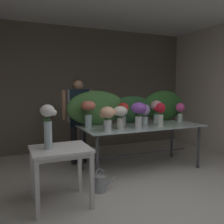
{
  "coord_description": "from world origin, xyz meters",
  "views": [
    {
      "loc": [
        -1.79,
        -1.96,
        1.52
      ],
      "look_at": [
        -0.34,
        1.35,
        1.13
      ],
      "focal_mm": 39.03,
      "sensor_mm": 36.0,
      "label": 1
    }
  ],
  "objects_px": {
    "vase_scarlet_freesia": "(123,111)",
    "watering_can": "(100,183)",
    "vase_coral_dahlias": "(88,110)",
    "vase_fuchsia_snapdragons": "(180,110)",
    "vase_white_roses_tall": "(48,123)",
    "vase_violet_roses": "(139,111)",
    "vase_blush_peonies": "(157,108)",
    "vase_peach_tulips": "(107,116)",
    "florist": "(78,112)",
    "display_table_glass": "(141,131)",
    "vase_crimson_stock": "(160,113)",
    "vase_ivory_lilies": "(120,114)",
    "vase_lilac_anemones": "(145,113)",
    "side_table_white": "(60,155)"
  },
  "relations": [
    {
      "from": "vase_lilac_anemones",
      "to": "vase_fuchsia_snapdragons",
      "type": "relative_size",
      "value": 1.01
    },
    {
      "from": "display_table_glass",
      "to": "vase_crimson_stock",
      "type": "relative_size",
      "value": 5.28
    },
    {
      "from": "vase_white_roses_tall",
      "to": "watering_can",
      "type": "bearing_deg",
      "value": 10.92
    },
    {
      "from": "watering_can",
      "to": "vase_violet_roses",
      "type": "bearing_deg",
      "value": 22.0
    },
    {
      "from": "vase_scarlet_freesia",
      "to": "vase_violet_roses",
      "type": "xyz_separation_m",
      "value": [
        0.06,
        -0.45,
        0.03
      ]
    },
    {
      "from": "vase_coral_dahlias",
      "to": "vase_fuchsia_snapdragons",
      "type": "relative_size",
      "value": 1.23
    },
    {
      "from": "vase_crimson_stock",
      "to": "vase_blush_peonies",
      "type": "bearing_deg",
      "value": 64.18
    },
    {
      "from": "vase_blush_peonies",
      "to": "vase_ivory_lilies",
      "type": "height_order",
      "value": "vase_blush_peonies"
    },
    {
      "from": "vase_scarlet_freesia",
      "to": "vase_fuchsia_snapdragons",
      "type": "xyz_separation_m",
      "value": [
        1.23,
        -0.08,
        -0.03
      ]
    },
    {
      "from": "vase_fuchsia_snapdragons",
      "to": "florist",
      "type": "bearing_deg",
      "value": 160.68
    },
    {
      "from": "vase_white_roses_tall",
      "to": "vase_coral_dahlias",
      "type": "bearing_deg",
      "value": 47.47
    },
    {
      "from": "vase_violet_roses",
      "to": "vase_ivory_lilies",
      "type": "xyz_separation_m",
      "value": [
        -0.29,
        0.11,
        -0.04
      ]
    },
    {
      "from": "vase_scarlet_freesia",
      "to": "vase_peach_tulips",
      "type": "distance_m",
      "value": 0.7
    },
    {
      "from": "vase_scarlet_freesia",
      "to": "vase_coral_dahlias",
      "type": "height_order",
      "value": "vase_coral_dahlias"
    },
    {
      "from": "vase_scarlet_freesia",
      "to": "watering_can",
      "type": "distance_m",
      "value": 1.44
    },
    {
      "from": "vase_lilac_anemones",
      "to": "vase_violet_roses",
      "type": "bearing_deg",
      "value": -135.57
    },
    {
      "from": "vase_white_roses_tall",
      "to": "vase_ivory_lilies",
      "type": "bearing_deg",
      "value": 24.6
    },
    {
      "from": "vase_white_roses_tall",
      "to": "watering_can",
      "type": "relative_size",
      "value": 1.57
    },
    {
      "from": "vase_scarlet_freesia",
      "to": "vase_peach_tulips",
      "type": "xyz_separation_m",
      "value": [
        -0.51,
        -0.48,
        -0.01
      ]
    },
    {
      "from": "florist",
      "to": "vase_scarlet_freesia",
      "type": "height_order",
      "value": "florist"
    },
    {
      "from": "display_table_glass",
      "to": "vase_ivory_lilies",
      "type": "relative_size",
      "value": 5.79
    },
    {
      "from": "display_table_glass",
      "to": "vase_coral_dahlias",
      "type": "relative_size",
      "value": 4.76
    },
    {
      "from": "vase_crimson_stock",
      "to": "vase_fuchsia_snapdragons",
      "type": "height_order",
      "value": "vase_crimson_stock"
    },
    {
      "from": "vase_blush_peonies",
      "to": "vase_peach_tulips",
      "type": "xyz_separation_m",
      "value": [
        -1.23,
        -0.48,
        -0.04
      ]
    },
    {
      "from": "florist",
      "to": "vase_ivory_lilies",
      "type": "bearing_deg",
      "value": -64.32
    },
    {
      "from": "display_table_glass",
      "to": "vase_white_roses_tall",
      "type": "bearing_deg",
      "value": -156.77
    },
    {
      "from": "watering_can",
      "to": "vase_fuchsia_snapdragons",
      "type": "bearing_deg",
      "value": 19.64
    },
    {
      "from": "vase_lilac_anemones",
      "to": "vase_white_roses_tall",
      "type": "relative_size",
      "value": 0.68
    },
    {
      "from": "vase_peach_tulips",
      "to": "watering_can",
      "type": "xyz_separation_m",
      "value": [
        -0.24,
        -0.3,
        -0.93
      ]
    },
    {
      "from": "display_table_glass",
      "to": "vase_peach_tulips",
      "type": "xyz_separation_m",
      "value": [
        -0.79,
        -0.32,
        0.35
      ]
    },
    {
      "from": "vase_peach_tulips",
      "to": "vase_ivory_lilies",
      "type": "distance_m",
      "value": 0.32
    },
    {
      "from": "display_table_glass",
      "to": "vase_violet_roses",
      "type": "distance_m",
      "value": 0.53
    },
    {
      "from": "vase_blush_peonies",
      "to": "vase_coral_dahlias",
      "type": "relative_size",
      "value": 0.93
    },
    {
      "from": "display_table_glass",
      "to": "vase_blush_peonies",
      "type": "xyz_separation_m",
      "value": [
        0.44,
        0.17,
        0.39
      ]
    },
    {
      "from": "vase_blush_peonies",
      "to": "vase_coral_dahlias",
      "type": "bearing_deg",
      "value": -178.29
    },
    {
      "from": "vase_coral_dahlias",
      "to": "vase_fuchsia_snapdragons",
      "type": "distance_m",
      "value": 1.9
    },
    {
      "from": "florist",
      "to": "vase_scarlet_freesia",
      "type": "relative_size",
      "value": 4.03
    },
    {
      "from": "florist",
      "to": "vase_blush_peonies",
      "type": "xyz_separation_m",
      "value": [
        1.39,
        -0.59,
        0.08
      ]
    },
    {
      "from": "vase_coral_dahlias",
      "to": "vase_violet_roses",
      "type": "bearing_deg",
      "value": -29.37
    },
    {
      "from": "vase_crimson_stock",
      "to": "watering_can",
      "type": "height_order",
      "value": "vase_crimson_stock"
    },
    {
      "from": "side_table_white",
      "to": "florist",
      "type": "xyz_separation_m",
      "value": [
        0.66,
        1.51,
        0.37
      ]
    },
    {
      "from": "florist",
      "to": "vase_lilac_anemones",
      "type": "xyz_separation_m",
      "value": [
        1.04,
        -0.75,
        0.02
      ]
    },
    {
      "from": "florist",
      "to": "vase_white_roses_tall",
      "type": "distance_m",
      "value": 1.72
    },
    {
      "from": "florist",
      "to": "vase_blush_peonies",
      "type": "bearing_deg",
      "value": -22.81
    },
    {
      "from": "vase_violet_roses",
      "to": "watering_can",
      "type": "distance_m",
      "value": 1.31
    },
    {
      "from": "watering_can",
      "to": "side_table_white",
      "type": "bearing_deg",
      "value": -166.43
    },
    {
      "from": "vase_coral_dahlias",
      "to": "watering_can",
      "type": "relative_size",
      "value": 1.31
    },
    {
      "from": "vase_blush_peonies",
      "to": "vase_fuchsia_snapdragons",
      "type": "height_order",
      "value": "vase_blush_peonies"
    },
    {
      "from": "florist",
      "to": "vase_white_roses_tall",
      "type": "xyz_separation_m",
      "value": [
        -0.81,
        -1.51,
        0.05
      ]
    },
    {
      "from": "vase_ivory_lilies",
      "to": "vase_white_roses_tall",
      "type": "xyz_separation_m",
      "value": [
        -1.26,
        -0.58,
        0.01
      ]
    }
  ]
}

